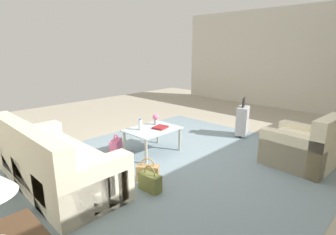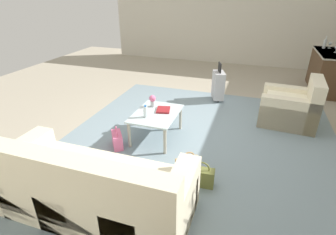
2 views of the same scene
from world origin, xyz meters
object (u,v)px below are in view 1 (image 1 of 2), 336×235
(couch, at_px, (51,165))
(handbag_pink, at_px, (116,146))
(flower_vase, at_px, (156,118))
(suitcase_silver, at_px, (242,120))
(handbag_olive, at_px, (150,182))
(coffee_table, at_px, (152,132))
(handbag_tan, at_px, (148,173))
(armchair, at_px, (304,149))
(coffee_table_book, at_px, (160,127))
(water_bottle, at_px, (140,125))

(couch, xyz_separation_m, handbag_pink, (-1.33, -0.38, -0.18))
(flower_vase, height_order, handbag_pink, flower_vase)
(suitcase_silver, height_order, handbag_olive, suitcase_silver)
(coffee_table, bearing_deg, couch, -3.18)
(handbag_tan, xyz_separation_m, handbag_olive, (0.16, 0.22, 0.00))
(couch, bearing_deg, handbag_tan, 140.01)
(couch, bearing_deg, handbag_pink, -163.82)
(armchair, height_order, coffee_table_book, armchair)
(couch, height_order, handbag_tan, couch)
(coffee_table_book, bearing_deg, couch, -19.03)
(coffee_table_book, bearing_deg, coffee_table, -47.36)
(handbag_tan, bearing_deg, suitcase_silver, -178.98)
(water_bottle, bearing_deg, coffee_table_book, 150.64)
(coffee_table_book, xyz_separation_m, flower_vase, (-0.10, -0.23, 0.11))
(coffee_table, distance_m, coffee_table_book, 0.16)
(couch, xyz_separation_m, coffee_table_book, (-1.92, 0.18, 0.16))
(water_bottle, bearing_deg, handbag_pink, -54.69)
(couch, height_order, suitcase_silver, couch)
(coffee_table, height_order, suitcase_silver, suitcase_silver)
(water_bottle, xyz_separation_m, coffee_table_book, (-0.32, 0.18, -0.08))
(coffee_table, xyz_separation_m, handbag_olive, (0.94, 0.97, -0.27))
(coffee_table, xyz_separation_m, water_bottle, (0.20, -0.10, 0.16))
(armchair, distance_m, coffee_table_book, 2.41)
(flower_vase, relative_size, handbag_pink, 0.57)
(couch, bearing_deg, suitcase_silver, 168.11)
(water_bottle, distance_m, handbag_pink, 0.63)
(coffee_table_book, xyz_separation_m, handbag_pink, (0.59, -0.56, -0.34))
(handbag_tan, height_order, handbag_olive, same)
(suitcase_silver, bearing_deg, armchair, 64.39)
(water_bottle, bearing_deg, handbag_tan, 55.39)
(coffee_table, height_order, water_bottle, water_bottle)
(handbag_tan, relative_size, handbag_olive, 1.00)
(coffee_table, relative_size, handbag_pink, 2.60)
(armchair, distance_m, water_bottle, 2.73)
(handbag_olive, bearing_deg, water_bottle, -124.79)
(couch, distance_m, coffee_table, 1.80)
(flower_vase, distance_m, handbag_tan, 1.42)
(handbag_tan, bearing_deg, coffee_table, -136.37)
(coffee_table, relative_size, flower_vase, 4.54)
(coffee_table_book, distance_m, flower_vase, 0.27)
(flower_vase, height_order, handbag_tan, flower_vase)
(suitcase_silver, distance_m, handbag_pink, 2.75)
(suitcase_silver, bearing_deg, coffee_table_book, -18.25)
(armchair, relative_size, water_bottle, 4.99)
(couch, relative_size, handbag_olive, 6.17)
(handbag_pink, xyz_separation_m, handbag_olive, (0.47, 1.45, 0.00))
(coffee_table_book, distance_m, suitcase_silver, 1.98)
(couch, xyz_separation_m, handbag_tan, (-1.01, 0.85, -0.18))
(handbag_tan, bearing_deg, water_bottle, -124.61)
(water_bottle, bearing_deg, coffee_table, 153.43)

